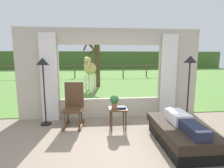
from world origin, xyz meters
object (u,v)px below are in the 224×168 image
Objects in this scene: side_table at (118,112)px; floor_lamp_left at (43,71)px; recliner_sofa at (180,134)px; horse at (90,69)px; potted_plant at (114,100)px; book_stack at (122,108)px; floor_lamp_right at (190,69)px; rocking_chair at (74,105)px; pasture_tree at (97,58)px; reclining_person at (182,121)px.

floor_lamp_left is (-1.85, 0.45, 0.98)m from side_table.
recliner_sofa is 3.30× the size of side_table.
horse is at bearing 98.97° from side_table.
horse is at bearing 98.12° from potted_plant.
book_stack is (0.09, -0.05, 0.12)m from side_table.
floor_lamp_right reaches higher than side_table.
floor_lamp_left is at bearing 155.89° from recliner_sofa.
side_table is 0.29m from potted_plant.
rocking_chair is 0.64× the size of floor_lamp_left.
book_stack is (0.17, -0.11, -0.16)m from potted_plant.
horse is at bearing -102.67° from pasture_tree.
floor_lamp_right is (2.93, -0.30, 0.91)m from rocking_chair.
potted_plant is (1.02, -0.30, 0.16)m from rocking_chair.
potted_plant reaches higher than reclining_person.
floor_lamp_left is 0.56× the size of pasture_tree.
horse is at bearing 75.46° from floor_lamp_left.
potted_plant is 4.72m from horse.
book_stack is 4.87m from horse.
floor_lamp_right is at bearing 58.37° from reclining_person.
side_table is (-1.15, 0.99, -0.10)m from reclining_person.
rocking_chair is (-2.25, 1.35, 0.02)m from reclining_person.
horse is (-1.90, 5.70, 0.63)m from reclining_person.
book_stack is 0.12× the size of floor_lamp_left.
floor_lamp_right is at bearing 1.92° from side_table.
rocking_chair is 1.16m from side_table.
recliner_sofa is 0.98× the size of floor_lamp_left.
horse is (-0.66, 4.65, 0.45)m from potted_plant.
reclining_person reaches higher than recliner_sofa.
recliner_sofa is 2.62m from rocking_chair.
pasture_tree reaches higher than floor_lamp_left.
pasture_tree is (0.71, 5.92, 1.13)m from rocking_chair.
potted_plant is at bearing -12.60° from floor_lamp_left.
side_table is at bearing -13.45° from rocking_chair.
book_stack is at bearing 139.49° from reclining_person.
reclining_person is 0.79× the size of horse.
floor_lamp_right is (1.74, 0.12, 0.91)m from book_stack.
potted_plant is at bearing -179.97° from floor_lamp_right.
pasture_tree is (0.35, 1.56, 0.52)m from horse.
pasture_tree reaches higher than potted_plant.
rocking_chair is at bearing 163.82° from potted_plant.
floor_lamp_right is at bearing 3.81° from book_stack.
floor_lamp_right is at bearing -6.12° from floor_lamp_left.
recliner_sofa is 8.23× the size of book_stack.
reclining_person reaches higher than book_stack.
horse is (0.36, 4.35, 0.61)m from rocking_chair.
rocking_chair is 3.50× the size of potted_plant.
floor_lamp_left is at bearing 167.40° from potted_plant.
horse is at bearing 99.88° from book_stack.
reclining_person is at bearing -89.11° from recliner_sofa.
book_stack is (-1.07, 0.94, 0.02)m from reclining_person.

